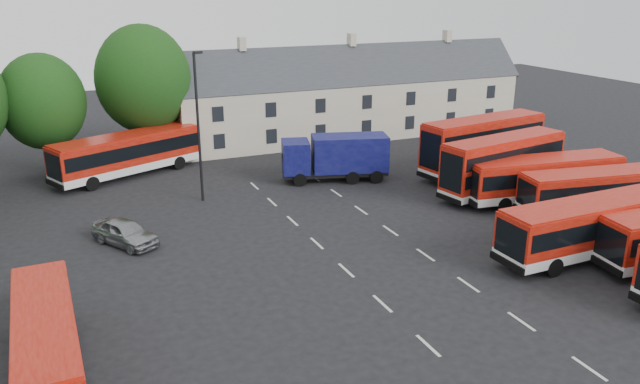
{
  "coord_description": "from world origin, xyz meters",
  "views": [
    {
      "loc": [
        -13.44,
        -25.28,
        14.65
      ],
      "look_at": [
        1.38,
        8.69,
        2.2
      ],
      "focal_mm": 35.0,
      "sensor_mm": 36.0,
      "label": 1
    }
  ],
  "objects_px": {
    "bus_dd_south": "(503,162)",
    "lamppost": "(198,124)",
    "silver_car": "(125,232)",
    "box_truck": "(336,156)",
    "bus_west": "(46,339)"
  },
  "relations": [
    {
      "from": "bus_dd_south",
      "to": "lamppost",
      "type": "height_order",
      "value": "lamppost"
    },
    {
      "from": "bus_dd_south",
      "to": "silver_car",
      "type": "height_order",
      "value": "bus_dd_south"
    },
    {
      "from": "box_truck",
      "to": "lamppost",
      "type": "xyz_separation_m",
      "value": [
        -10.68,
        -0.54,
        3.56
      ]
    },
    {
      "from": "silver_car",
      "to": "lamppost",
      "type": "height_order",
      "value": "lamppost"
    },
    {
      "from": "bus_dd_south",
      "to": "box_truck",
      "type": "distance_m",
      "value": 12.38
    },
    {
      "from": "bus_west",
      "to": "lamppost",
      "type": "relative_size",
      "value": 0.95
    },
    {
      "from": "bus_dd_south",
      "to": "box_truck",
      "type": "relative_size",
      "value": 1.25
    },
    {
      "from": "bus_dd_south",
      "to": "lamppost",
      "type": "distance_m",
      "value": 21.77
    },
    {
      "from": "bus_west",
      "to": "silver_car",
      "type": "distance_m",
      "value": 13.09
    },
    {
      "from": "lamppost",
      "to": "silver_car",
      "type": "bearing_deg",
      "value": -135.47
    },
    {
      "from": "silver_car",
      "to": "bus_dd_south",
      "type": "bearing_deg",
      "value": -34.18
    },
    {
      "from": "bus_dd_south",
      "to": "silver_car",
      "type": "bearing_deg",
      "value": 167.39
    },
    {
      "from": "silver_car",
      "to": "lamppost",
      "type": "distance_m",
      "value": 9.73
    },
    {
      "from": "bus_dd_south",
      "to": "bus_west",
      "type": "relative_size",
      "value": 1.08
    },
    {
      "from": "silver_car",
      "to": "box_truck",
      "type": "bearing_deg",
      "value": -10.1
    }
  ]
}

